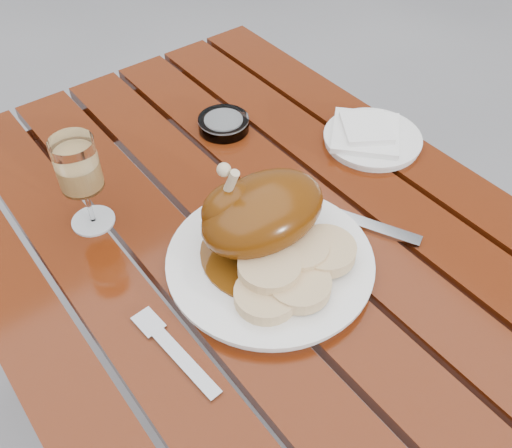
{
  "coord_description": "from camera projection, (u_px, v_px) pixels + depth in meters",
  "views": [
    {
      "loc": [
        -0.37,
        -0.45,
        1.41
      ],
      "look_at": [
        -0.0,
        0.03,
        0.78
      ],
      "focal_mm": 40.0,
      "sensor_mm": 36.0,
      "label": 1
    }
  ],
  "objects": [
    {
      "name": "bread_dumplings",
      "position": [
        292.0,
        269.0,
        0.8
      ],
      "size": [
        0.2,
        0.14,
        0.04
      ],
      "color": "#DBB685",
      "rests_on": "dinner_plate"
    },
    {
      "name": "ashtray",
      "position": [
        224.0,
        124.0,
        1.08
      ],
      "size": [
        0.11,
        0.11,
        0.02
      ],
      "primitive_type": "cylinder",
      "rotation": [
        0.0,
        0.0,
        0.17
      ],
      "color": "#B2B7BC",
      "rests_on": "table"
    },
    {
      "name": "knife",
      "position": [
        349.0,
        218.0,
        0.92
      ],
      "size": [
        0.12,
        0.22,
        0.01
      ],
      "primitive_type": "cube",
      "rotation": [
        0.0,
        0.0,
        0.45
      ],
      "color": "gray",
      "rests_on": "table"
    },
    {
      "name": "ground",
      "position": [
        262.0,
        447.0,
        1.42
      ],
      "size": [
        60.0,
        60.0,
        0.0
      ],
      "primitive_type": "plane",
      "color": "slate",
      "rests_on": "ground"
    },
    {
      "name": "dinner_plate",
      "position": [
        270.0,
        262.0,
        0.85
      ],
      "size": [
        0.35,
        0.35,
        0.02
      ],
      "primitive_type": "cylinder",
      "rotation": [
        0.0,
        0.0,
        0.15
      ],
      "color": "white",
      "rests_on": "table"
    },
    {
      "name": "napkin",
      "position": [
        366.0,
        133.0,
        1.05
      ],
      "size": [
        0.18,
        0.18,
        0.01
      ],
      "primitive_type": "cube",
      "rotation": [
        0.0,
        0.0,
        0.74
      ],
      "color": "white",
      "rests_on": "side_plate"
    },
    {
      "name": "wine_glass",
      "position": [
        83.0,
        184.0,
        0.86
      ],
      "size": [
        0.08,
        0.08,
        0.16
      ],
      "primitive_type": "cylinder",
      "rotation": [
        0.0,
        0.0,
        -0.15
      ],
      "color": "#EBBA6B",
      "rests_on": "table"
    },
    {
      "name": "table",
      "position": [
        264.0,
        371.0,
        1.15
      ],
      "size": [
        0.8,
        1.2,
        0.75
      ],
      "primitive_type": "cube",
      "color": "#60220B",
      "rests_on": "ground"
    },
    {
      "name": "fork",
      "position": [
        179.0,
        356.0,
        0.74
      ],
      "size": [
        0.03,
        0.16,
        0.01
      ],
      "primitive_type": "cube",
      "rotation": [
        0.0,
        0.0,
        0.08
      ],
      "color": "gray",
      "rests_on": "table"
    },
    {
      "name": "roast_duck",
      "position": [
        259.0,
        213.0,
        0.83
      ],
      "size": [
        0.21,
        0.19,
        0.14
      ],
      "color": "#5A2E0A",
      "rests_on": "dinner_plate"
    },
    {
      "name": "side_plate",
      "position": [
        372.0,
        139.0,
        1.06
      ],
      "size": [
        0.23,
        0.23,
        0.01
      ],
      "primitive_type": "cylinder",
      "rotation": [
        0.0,
        0.0,
        -0.32
      ],
      "color": "white",
      "rests_on": "table"
    }
  ]
}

